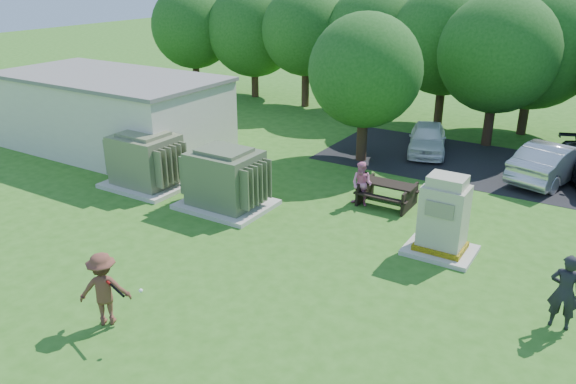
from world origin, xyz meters
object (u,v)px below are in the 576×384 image
Objects in this scene: generator_cabinet at (443,220)px; person_at_picnic at (362,184)px; transformer_left at (146,161)px; person_by_generator at (565,292)px; transformer_right at (225,180)px; batter at (104,289)px; car_white at (427,138)px; picnic_table at (387,191)px; car_silver_a at (553,162)px.

generator_cabinet reaches higher than person_at_picnic.
person_at_picnic is (7.56, 2.56, -0.20)m from transformer_left.
person_by_generator is at bearing -5.92° from transformer_left.
transformer_right reaches higher than batter.
generator_cabinet is at bearing -85.67° from car_white.
transformer_left is at bearing -158.57° from person_at_picnic.
batter is (1.82, -6.82, -0.08)m from transformer_right.
car_white reaches higher than picnic_table.
transformer_right is at bearing -9.77° from person_by_generator.
car_silver_a is at bearing -82.46° from person_by_generator.
transformer_left is 15.37m from car_silver_a.
person_at_picnic reaches higher than car_white.
person_by_generator is at bearing -36.72° from picnic_table.
batter is at bearing -75.06° from transformer_right.
picnic_table is 7.11m from car_silver_a.
picnic_table is 10.26m from batter.
transformer_right is 5.54m from picnic_table.
transformer_right is 1.28× the size of generator_cabinet.
car_white is at bearing 6.15° from car_silver_a.
generator_cabinet reaches higher than picnic_table.
person_by_generator is 0.40× the size of car_silver_a.
person_by_generator is 7.95m from person_at_picnic.
transformer_left is 1.28× the size of generator_cabinet.
transformer_left is 1.58× the size of picnic_table.
transformer_right is 1.69× the size of batter.
batter is 0.46× the size of car_white.
transformer_right is 4.64m from person_at_picnic.
car_silver_a reaches higher than picnic_table.
batter is (-5.46, -7.41, -0.14)m from generator_cabinet.
picnic_table is 1.23× the size of person_at_picnic.
car_white is at bearing 67.98° from transformer_right.
generator_cabinet is at bearing -27.20° from person_at_picnic.
person_by_generator is at bearing 114.87° from car_silver_a.
picnic_table is (8.30, 3.06, -0.46)m from transformer_left.
transformer_right is at bearing -146.40° from picnic_table.
batter reaches higher than person_at_picnic.
transformer_left is 10.99m from generator_cabinet.
transformer_left reaches higher than picnic_table.
batter is at bearing -99.57° from person_at_picnic.
person_at_picnic is at bearing -140.26° from batter.
person_by_generator is at bearing 172.99° from batter.
person_by_generator is at bearing -7.95° from transformer_right.
picnic_table is at bearing 137.41° from generator_cabinet.
batter is at bearing -126.37° from generator_cabinet.
batter is at bearing -113.96° from car_white.
person_at_picnic reaches higher than picnic_table.
person_by_generator is (10.70, -1.49, -0.05)m from transformer_right.
person_by_generator is at bearing -31.39° from generator_cabinet.
generator_cabinet is at bearing -42.59° from picnic_table.
person_at_picnic reaches higher than car_silver_a.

